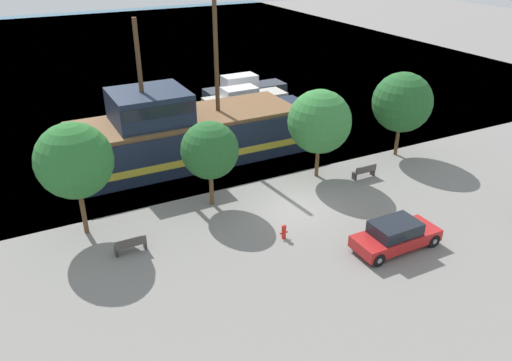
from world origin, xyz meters
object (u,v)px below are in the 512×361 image
at_px(fire_hydrant, 284,231).
at_px(moored_boat_outer, 244,99).
at_px(pirate_ship, 184,133).
at_px(bench_promenade_west, 131,245).
at_px(moored_boat_dockside, 244,88).
at_px(bench_promenade_east, 364,171).
at_px(parked_car_curb_front, 396,235).

bearing_deg(fire_hydrant, moored_boat_outer, 69.26).
height_order(pirate_ship, moored_boat_outer, pirate_ship).
bearing_deg(bench_promenade_west, fire_hydrant, -17.59).
xyz_separation_m(moored_boat_dockside, bench_promenade_east, (-1.07, -19.29, -0.26)).
height_order(fire_hydrant, bench_promenade_east, bench_promenade_east).
distance_m(moored_boat_outer, bench_promenade_east, 15.94).
bearing_deg(parked_car_curb_front, pirate_ship, 109.69).
relative_size(parked_car_curb_front, bench_promenade_east, 2.83).
xyz_separation_m(fire_hydrant, bench_promenade_east, (7.90, 3.62, 0.02)).
xyz_separation_m(moored_boat_dockside, fire_hydrant, (-8.96, -22.90, -0.28)).
bearing_deg(pirate_ship, moored_boat_outer, 43.86).
distance_m(moored_boat_outer, fire_hydrant, 20.90).
height_order(moored_boat_dockside, moored_boat_outer, moored_boat_dockside).
relative_size(pirate_ship, bench_promenade_east, 10.85).
bearing_deg(moored_boat_dockside, fire_hydrant, -111.38).
distance_m(parked_car_curb_front, bench_promenade_east, 7.72).
relative_size(fire_hydrant, bench_promenade_east, 0.50).
distance_m(pirate_ship, parked_car_curb_front, 15.69).
bearing_deg(bench_promenade_east, moored_boat_outer, 91.78).
height_order(moored_boat_outer, bench_promenade_east, moored_boat_outer).
height_order(moored_boat_dockside, fire_hydrant, moored_boat_dockside).
height_order(pirate_ship, moored_boat_dockside, pirate_ship).
height_order(moored_boat_dockside, parked_car_curb_front, moored_boat_dockside).
distance_m(parked_car_curb_front, bench_promenade_west, 12.69).
distance_m(fire_hydrant, bench_promenade_west, 7.47).
height_order(bench_promenade_east, bench_promenade_west, same).
height_order(moored_boat_outer, bench_promenade_west, moored_boat_outer).
xyz_separation_m(parked_car_curb_front, bench_promenade_west, (-11.44, 5.48, -0.30)).
relative_size(pirate_ship, bench_promenade_west, 11.14).
relative_size(moored_boat_outer, fire_hydrant, 9.56).
height_order(moored_boat_dockside, bench_promenade_west, moored_boat_dockside).
bearing_deg(bench_promenade_east, moored_boat_dockside, 86.83).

